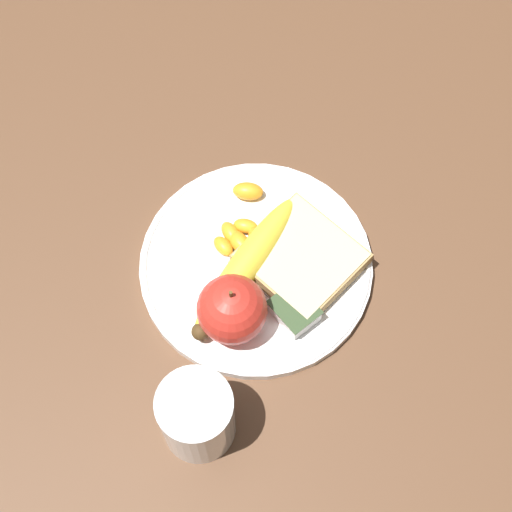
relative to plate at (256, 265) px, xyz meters
name	(u,v)px	position (x,y,z in m)	size (l,w,h in m)	color
ground_plane	(256,269)	(0.00, 0.00, -0.01)	(3.00, 3.00, 0.00)	brown
plate	(256,265)	(0.00, 0.00, 0.00)	(0.25, 0.25, 0.01)	white
juice_glass	(197,417)	(0.10, -0.15, 0.03)	(0.07, 0.07, 0.09)	silver
apple	(232,309)	(0.04, -0.06, 0.04)	(0.07, 0.07, 0.08)	red
banana	(246,268)	(0.00, -0.02, 0.02)	(0.09, 0.19, 0.03)	yellow
bread_slice	(301,259)	(0.03, 0.04, 0.02)	(0.12, 0.12, 0.02)	#AB8751
fork	(246,270)	(0.00, -0.01, 0.01)	(0.18, 0.05, 0.00)	#B2B2B7
jam_packet	(294,311)	(0.07, -0.01, 0.01)	(0.05, 0.04, 0.02)	silver
orange_segment_0	(246,226)	(-0.04, 0.02, 0.01)	(0.03, 0.03, 0.02)	orange
orange_segment_1	(256,257)	(0.00, 0.00, 0.01)	(0.04, 0.04, 0.02)	orange
orange_segment_2	(237,245)	(-0.03, 0.00, 0.01)	(0.03, 0.02, 0.02)	orange
orange_segment_3	(248,266)	(0.00, -0.01, 0.01)	(0.02, 0.03, 0.02)	orange
orange_segment_4	(261,239)	(-0.02, 0.02, 0.01)	(0.03, 0.02, 0.02)	orange
orange_segment_5	(251,247)	(-0.02, 0.01, 0.01)	(0.02, 0.03, 0.02)	orange
orange_segment_6	(245,254)	(-0.01, 0.00, 0.01)	(0.03, 0.02, 0.01)	orange
orange_segment_7	(229,234)	(-0.04, 0.00, 0.01)	(0.03, 0.02, 0.02)	orange
orange_segment_8	(223,246)	(-0.04, -0.02, 0.01)	(0.03, 0.02, 0.01)	orange
orange_segment_9	(248,191)	(-0.07, 0.05, 0.01)	(0.04, 0.04, 0.02)	orange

